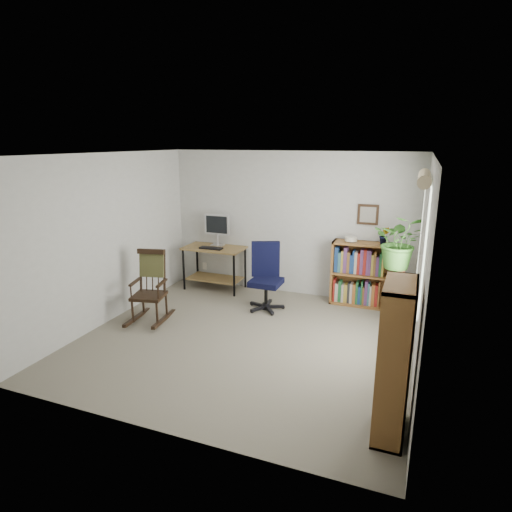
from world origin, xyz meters
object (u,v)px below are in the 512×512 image
at_px(desk, 215,268).
at_px(rocking_chair, 148,286).
at_px(low_bookshelf, 363,274).
at_px(tall_bookshelf, 395,360).
at_px(office_chair, 266,277).

distance_m(desk, rocking_chair, 1.64).
height_order(rocking_chair, low_bookshelf, rocking_chair).
relative_size(desk, tall_bookshelf, 0.74).
height_order(office_chair, tall_bookshelf, tall_bookshelf).
xyz_separation_m(office_chair, rocking_chair, (-1.44, -1.02, -0.00)).
relative_size(office_chair, tall_bookshelf, 0.74).
xyz_separation_m(desk, low_bookshelf, (2.55, 0.12, 0.14)).
bearing_deg(rocking_chair, tall_bookshelf, -33.71).
bearing_deg(low_bookshelf, tall_bookshelf, -77.86).
distance_m(desk, tall_bookshelf, 4.36).
bearing_deg(desk, office_chair, -26.92).
height_order(desk, tall_bookshelf, tall_bookshelf).
xyz_separation_m(office_chair, low_bookshelf, (1.37, 0.72, -0.01)).
relative_size(rocking_chair, low_bookshelf, 1.03).
xyz_separation_m(desk, rocking_chair, (-0.26, -1.62, 0.15)).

